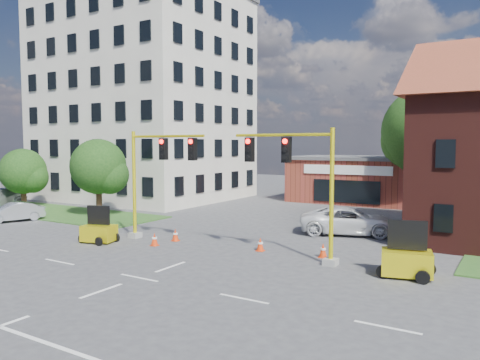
{
  "coord_description": "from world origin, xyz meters",
  "views": [
    {
      "loc": [
        13.29,
        -13.9,
        5.47
      ],
      "look_at": [
        -1.24,
        10.0,
        3.32
      ],
      "focal_mm": 35.0,
      "sensor_mm": 36.0,
      "label": 1
    }
  ],
  "objects": [
    {
      "name": "cone_b",
      "position": [
        -3.39,
        6.5,
        0.34
      ],
      "size": [
        0.4,
        0.4,
        0.7
      ],
      "color": "red",
      "rests_on": "ground"
    },
    {
      "name": "tree_nw_front",
      "position": [
        -13.79,
        10.58,
        3.62
      ],
      "size": [
        4.35,
        4.15,
        5.86
      ],
      "color": "#382014",
      "rests_on": "ground"
    },
    {
      "name": "trailer_east",
      "position": [
        9.34,
        5.81,
        0.7
      ],
      "size": [
        2.24,
        1.76,
        2.25
      ],
      "rotation": [
        0.0,
        0.0,
        0.25
      ],
      "color": "yellow",
      "rests_on": "ground"
    },
    {
      "name": "lane_markings",
      "position": [
        0.0,
        -3.0,
        0.01
      ],
      "size": [
        60.0,
        36.0,
        0.01
      ],
      "primitive_type": null,
      "color": "white",
      "rests_on": "ground"
    },
    {
      "name": "tree_nw_rear",
      "position": [
        -23.8,
        11.08,
        2.96
      ],
      "size": [
        4.15,
        3.95,
        5.07
      ],
      "color": "#382014",
      "rests_on": "ground"
    },
    {
      "name": "signal_mast_east",
      "position": [
        4.36,
        6.0,
        3.92
      ],
      "size": [
        5.3,
        0.6,
        6.2
      ],
      "color": "gray",
      "rests_on": "ground"
    },
    {
      "name": "sedan_silver_front",
      "position": [
        -17.45,
        5.77,
        0.67
      ],
      "size": [
        2.66,
        4.29,
        1.33
      ],
      "primitive_type": "imported",
      "rotation": [
        0.0,
        0.0,
        -0.33
      ],
      "color": "#B9BDC1",
      "rests_on": "ground"
    },
    {
      "name": "cone_a",
      "position": [
        -3.57,
        4.95,
        0.34
      ],
      "size": [
        0.4,
        0.4,
        0.7
      ],
      "color": "red",
      "rests_on": "ground"
    },
    {
      "name": "trailer_west",
      "position": [
        -6.76,
        3.97,
        0.62
      ],
      "size": [
        1.99,
        1.59,
        1.98
      ],
      "rotation": [
        0.0,
        0.0,
        0.28
      ],
      "color": "yellow",
      "rests_on": "ground"
    },
    {
      "name": "cone_c",
      "position": [
        1.92,
        6.81,
        0.34
      ],
      "size": [
        0.4,
        0.4,
        0.7
      ],
      "color": "red",
      "rests_on": "ground"
    },
    {
      "name": "pickup_white",
      "position": [
        4.42,
        13.52,
        0.82
      ],
      "size": [
        6.45,
        4.45,
        1.64
      ],
      "primitive_type": "imported",
      "rotation": [
        0.0,
        0.0,
        1.89
      ],
      "color": "white",
      "rests_on": "ground"
    },
    {
      "name": "cone_d",
      "position": [
        5.17,
        7.17,
        0.34
      ],
      "size": [
        0.4,
        0.4,
        0.7
      ],
      "color": "red",
      "rests_on": "ground"
    },
    {
      "name": "office_block",
      "position": [
        -20.0,
        21.9,
        10.31
      ],
      "size": [
        18.4,
        15.4,
        20.6
      ],
      "color": "beige",
      "rests_on": "ground"
    },
    {
      "name": "grass_verge_nw",
      "position": [
        -20.0,
        10.0,
        0.04
      ],
      "size": [
        22.0,
        6.0,
        0.08
      ],
      "primitive_type": "cube",
      "color": "#285921",
      "rests_on": "ground"
    },
    {
      "name": "signal_mast_west",
      "position": [
        -4.36,
        6.0,
        3.92
      ],
      "size": [
        5.3,
        0.6,
        6.2
      ],
      "color": "gray",
      "rests_on": "ground"
    },
    {
      "name": "tree_large",
      "position": [
        6.88,
        27.08,
        6.23
      ],
      "size": [
        7.84,
        7.46,
        10.23
      ],
      "color": "#382014",
      "rests_on": "ground"
    },
    {
      "name": "ground",
      "position": [
        0.0,
        0.0,
        0.0
      ],
      "size": [
        120.0,
        120.0,
        0.0
      ],
      "primitive_type": "plane",
      "color": "#414144",
      "rests_on": "ground"
    },
    {
      "name": "brick_shop",
      "position": [
        0.0,
        29.98,
        2.16
      ],
      "size": [
        12.4,
        8.4,
        4.3
      ],
      "color": "maroon",
      "rests_on": "ground"
    }
  ]
}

